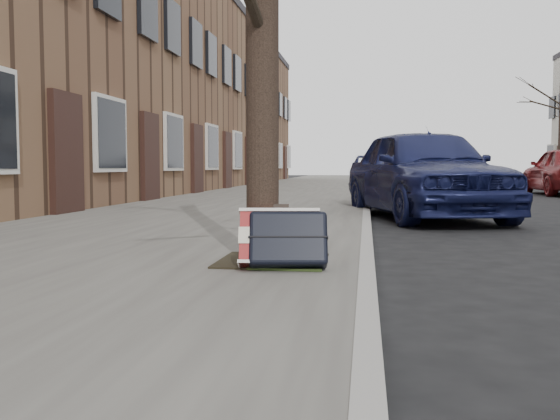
# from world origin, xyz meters

# --- Properties ---
(near_sidewalk) EXTENTS (5.00, 70.00, 0.12)m
(near_sidewalk) POSITION_xyz_m (-3.70, 15.00, 0.06)
(near_sidewalk) COLOR slate
(near_sidewalk) RESTS_ON ground
(house_near) EXTENTS (6.80, 40.00, 7.00)m
(house_near) POSITION_xyz_m (-9.60, 16.00, 3.50)
(house_near) COLOR brown
(house_near) RESTS_ON ground
(dirt_patch) EXTENTS (0.85, 0.85, 0.02)m
(dirt_patch) POSITION_xyz_m (-2.00, 1.20, 0.13)
(dirt_patch) COLOR black
(dirt_patch) RESTS_ON near_sidewalk
(suitcase_red) EXTENTS (0.61, 0.39, 0.45)m
(suitcase_red) POSITION_xyz_m (-1.90, 0.84, 0.34)
(suitcase_red) COLOR maroon
(suitcase_red) RESTS_ON near_sidewalk
(suitcase_navy) EXTENTS (0.61, 0.41, 0.45)m
(suitcase_navy) POSITION_xyz_m (-1.83, 0.84, 0.34)
(suitcase_navy) COLOR black
(suitcase_navy) RESTS_ON near_sidewalk
(car_near_front) EXTENTS (2.94, 4.93, 1.57)m
(car_near_front) POSITION_xyz_m (-0.29, 7.15, 0.79)
(car_near_front) COLOR #151A47
(car_near_front) RESTS_ON ground
(car_near_mid) EXTENTS (2.13, 4.27, 1.34)m
(car_near_mid) POSITION_xyz_m (-0.13, 11.88, 0.67)
(car_near_mid) COLOR #ABAFB4
(car_near_mid) RESTS_ON ground
(car_near_back) EXTENTS (3.35, 5.16, 1.32)m
(car_near_back) POSITION_xyz_m (0.10, 24.20, 0.66)
(car_near_back) COLOR #323236
(car_near_back) RESTS_ON ground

